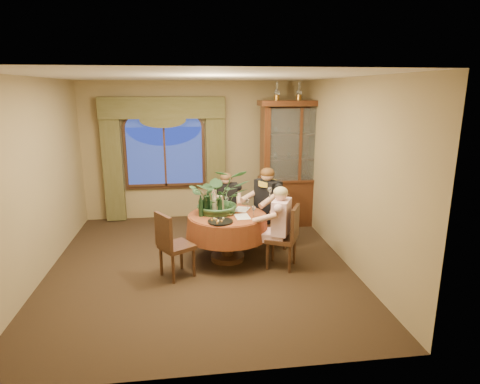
{
  "coord_description": "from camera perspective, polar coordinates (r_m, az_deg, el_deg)",
  "views": [
    {
      "loc": [
        -0.14,
        -5.76,
        2.62
      ],
      "look_at": [
        0.64,
        0.14,
        1.1
      ],
      "focal_mm": 30.0,
      "sensor_mm": 36.0,
      "label": 1
    }
  ],
  "objects": [
    {
      "name": "tasting_paper_1",
      "position": [
        6.46,
        0.25,
        -2.47
      ],
      "size": [
        0.31,
        0.36,
        0.0
      ],
      "primitive_type": "cube",
      "rotation": [
        0.0,
        0.0,
        -0.42
      ],
      "color": "white",
      "rests_on": "dining_table"
    },
    {
      "name": "wine_bottle_1",
      "position": [
        6.24,
        -5.24,
        -1.6
      ],
      "size": [
        0.07,
        0.07,
        0.33
      ],
      "primitive_type": "cylinder",
      "color": "tan",
      "rests_on": "dining_table"
    },
    {
      "name": "wine_bottle_0",
      "position": [
        6.09,
        -2.87,
        -1.96
      ],
      "size": [
        0.07,
        0.07,
        0.33
      ],
      "primitive_type": "cylinder",
      "color": "black",
      "rests_on": "dining_table"
    },
    {
      "name": "person_back",
      "position": [
        7.11,
        -1.93,
        -2.07
      ],
      "size": [
        0.47,
        0.44,
        1.23
      ],
      "primitive_type": null,
      "rotation": [
        0.0,
        0.0,
        -3.23
      ],
      "color": "black",
      "rests_on": "floor"
    },
    {
      "name": "wine_glass_person_back",
      "position": [
        6.6,
        -1.89,
        -1.33
      ],
      "size": [
        0.07,
        0.07,
        0.18
      ],
      "primitive_type": null,
      "color": "silver",
      "rests_on": "dining_table"
    },
    {
      "name": "person_scarf",
      "position": [
        6.81,
        3.96,
        -2.19
      ],
      "size": [
        0.65,
        0.66,
        1.38
      ],
      "primitive_type": null,
      "rotation": [
        0.0,
        0.0,
        -4.13
      ],
      "color": "black",
      "rests_on": "floor"
    },
    {
      "name": "swag_valance",
      "position": [
        8.13,
        -10.98,
        11.67
      ],
      "size": [
        2.45,
        0.16,
        0.42
      ],
      "primitive_type": null,
      "color": "#4A4722",
      "rests_on": "wall_back"
    },
    {
      "name": "oil_lamp_right",
      "position": [
        7.93,
        11.44,
        13.91
      ],
      "size": [
        0.11,
        0.11,
        0.34
      ],
      "primitive_type": null,
      "color": "#A5722D",
      "rests_on": "china_cabinet"
    },
    {
      "name": "drapery_left",
      "position": [
        8.4,
        -17.65,
        3.78
      ],
      "size": [
        0.38,
        0.14,
        2.32
      ],
      "primitive_type": "cube",
      "color": "#4A4722",
      "rests_on": "floor"
    },
    {
      "name": "tasting_paper_0",
      "position": [
        6.09,
        0.33,
        -3.52
      ],
      "size": [
        0.23,
        0.31,
        0.0
      ],
      "primitive_type": "cube",
      "rotation": [
        0.0,
        0.0,
        0.07
      ],
      "color": "white",
      "rests_on": "dining_table"
    },
    {
      "name": "floor",
      "position": [
        6.33,
        -5.66,
        -10.2
      ],
      "size": [
        5.0,
        5.0,
        0.0
      ],
      "primitive_type": "plane",
      "color": "black",
      "rests_on": "ground"
    },
    {
      "name": "window",
      "position": [
        8.31,
        -10.63,
        4.94
      ],
      "size": [
        1.62,
        0.1,
        1.32
      ],
      "primitive_type": null,
      "color": "navy",
      "rests_on": "wall_back"
    },
    {
      "name": "stoneware_vase",
      "position": [
        6.26,
        -2.89,
        -1.77
      ],
      "size": [
        0.15,
        0.15,
        0.27
      ],
      "primitive_type": null,
      "color": "tan",
      "rests_on": "dining_table"
    },
    {
      "name": "wine_bottle_3",
      "position": [
        6.33,
        -4.57,
        -1.35
      ],
      "size": [
        0.07,
        0.07,
        0.33
      ],
      "primitive_type": "cylinder",
      "color": "black",
      "rests_on": "dining_table"
    },
    {
      "name": "oil_lamp_center",
      "position": [
        7.8,
        8.4,
        14.04
      ],
      "size": [
        0.11,
        0.11,
        0.34
      ],
      "primitive_type": null,
      "color": "#A5722D",
      "rests_on": "china_cabinet"
    },
    {
      "name": "wine_bottle_5",
      "position": [
        6.18,
        -3.65,
        -1.71
      ],
      "size": [
        0.07,
        0.07,
        0.33
      ],
      "primitive_type": "cylinder",
      "color": "tan",
      "rests_on": "dining_table"
    },
    {
      "name": "chair_front_left",
      "position": [
        5.83,
        -8.99,
        -7.4
      ],
      "size": [
        0.58,
        0.58,
        0.96
      ],
      "primitive_type": "cube",
      "rotation": [
        0.0,
        0.0,
        -1.01
      ],
      "color": "black",
      "rests_on": "floor"
    },
    {
      "name": "chair_back_right",
      "position": [
        6.74,
        4.39,
        -4.22
      ],
      "size": [
        0.56,
        0.56,
        0.96
      ],
      "primitive_type": "cube",
      "rotation": [
        0.0,
        0.0,
        -4.28
      ],
      "color": "black",
      "rests_on": "floor"
    },
    {
      "name": "wine_glass_person_pink",
      "position": [
        6.06,
        1.95,
        -2.76
      ],
      "size": [
        0.07,
        0.07,
        0.18
      ],
      "primitive_type": null,
      "color": "silver",
      "rests_on": "dining_table"
    },
    {
      "name": "cheese_platter",
      "position": [
        5.85,
        -2.81,
        -4.23
      ],
      "size": [
        0.37,
        0.37,
        0.02
      ],
      "primitive_type": "cylinder",
      "color": "black",
      "rests_on": "dining_table"
    },
    {
      "name": "centerpiece_plant",
      "position": [
        6.2,
        -2.95,
        2.58
      ],
      "size": [
        0.95,
        1.05,
        0.82
      ],
      "primitive_type": "imported",
      "color": "#325B33",
      "rests_on": "dining_table"
    },
    {
      "name": "person_pink",
      "position": [
        6.03,
        5.86,
        -5.05
      ],
      "size": [
        0.57,
        0.59,
        1.26
      ],
      "primitive_type": null,
      "rotation": [
        0.0,
        0.0,
        1.12
      ],
      "color": "beige",
      "rests_on": "floor"
    },
    {
      "name": "dining_table",
      "position": [
        6.34,
        -1.8,
        -6.42
      ],
      "size": [
        1.55,
        1.55,
        0.75
      ],
      "primitive_type": "cylinder",
      "rotation": [
        0.0,
        0.0,
        -0.22
      ],
      "color": "maroon",
      "rests_on": "floor"
    },
    {
      "name": "drapery_right",
      "position": [
        8.29,
        -3.46,
        4.29
      ],
      "size": [
        0.38,
        0.14,
        2.32
      ],
      "primitive_type": "cube",
      "color": "#4A4722",
      "rests_on": "floor"
    },
    {
      "name": "wall_back",
      "position": [
        8.35,
        -6.5,
        5.83
      ],
      "size": [
        4.5,
        0.0,
        4.5
      ],
      "primitive_type": "plane",
      "rotation": [
        1.57,
        0.0,
        0.0
      ],
      "color": "#8B7853",
      "rests_on": "ground"
    },
    {
      "name": "chair_back",
      "position": [
        7.19,
        -1.92,
        -2.99
      ],
      "size": [
        0.45,
        0.45,
        0.96
      ],
      "primitive_type": "cube",
      "rotation": [
        0.0,
        0.0,
        -3.23
      ],
      "color": "black",
      "rests_on": "floor"
    },
    {
      "name": "chair_right",
      "position": [
        6.08,
        5.9,
        -6.38
      ],
      "size": [
        0.56,
        0.56,
        0.96
      ],
      "primitive_type": "cube",
      "rotation": [
        0.0,
        0.0,
        1.12
      ],
      "color": "black",
      "rests_on": "floor"
    },
    {
      "name": "wall_right",
      "position": [
        6.36,
        14.75,
        2.78
      ],
      "size": [
        0.0,
        5.0,
        5.0
      ],
      "primitive_type": "plane",
      "rotation": [
        1.57,
        0.0,
        -1.57
      ],
      "color": "#8B7853",
      "rests_on": "ground"
    },
    {
      "name": "china_cabinet",
      "position": [
        7.93,
        8.04,
        3.98
      ],
      "size": [
        1.5,
        0.59,
        2.43
      ],
      "primitive_type": "cube",
      "color": "#37190C",
      "rests_on": "floor"
    },
    {
      "name": "wine_bottle_4",
      "position": [
        6.1,
        -5.59,
        -1.98
      ],
      "size": [
        0.07,
        0.07,
        0.33
      ],
      "primitive_type": "cylinder",
      "color": "black",
      "rests_on": "dining_table"
    },
    {
      "name": "arched_transom",
      "position": [
        8.22,
        -10.88,
        10.31
      ],
      "size": [
        1.6,
        0.06,
        0.44
      ],
      "primitive_type": null,
      "color": "navy",
      "rests_on": "wall_back"
    },
    {
      "name": "wine_bottle_2",
      "position": [
        6.13,
        -4.95,
        -1.87
      ],
      "size": [
        0.07,
        0.07,
        0.33
      ],
      "primitive_type": "cylinder",
      "color": "black",
      "rests_on": "dining_table"
    },
    {
      "name": "oil_lamp_left",
      "position": [
        7.7,
        5.27,
        14.13
      ],
      "size": [
        0.11,
        0.11,
        0.34
      ],
      "primitive_type": null,
      "color": "#A5722D",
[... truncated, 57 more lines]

